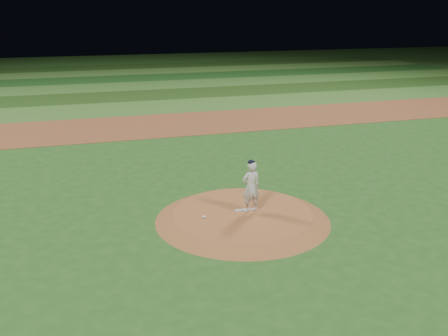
# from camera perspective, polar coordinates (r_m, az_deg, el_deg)

# --- Properties ---
(ground) EXTENTS (120.00, 120.00, 0.00)m
(ground) POSITION_cam_1_polar(r_m,az_deg,el_deg) (15.86, 2.12, -5.91)
(ground) COLOR #275A1D
(ground) RESTS_ON ground
(infield_dirt_band) EXTENTS (70.00, 6.00, 0.02)m
(infield_dirt_band) POSITION_cam_1_polar(r_m,az_deg,el_deg) (28.83, -7.00, 4.92)
(infield_dirt_band) COLOR brown
(infield_dirt_band) RESTS_ON ground
(outfield_stripe_0) EXTENTS (70.00, 5.00, 0.02)m
(outfield_stripe_0) POSITION_cam_1_polar(r_m,az_deg,el_deg) (34.15, -8.67, 6.86)
(outfield_stripe_0) COLOR #3C742A
(outfield_stripe_0) RESTS_ON ground
(outfield_stripe_1) EXTENTS (70.00, 5.00, 0.02)m
(outfield_stripe_1) POSITION_cam_1_polar(r_m,az_deg,el_deg) (39.03, -9.79, 8.17)
(outfield_stripe_1) COLOR #234917
(outfield_stripe_1) RESTS_ON ground
(outfield_stripe_2) EXTENTS (70.00, 5.00, 0.02)m
(outfield_stripe_2) POSITION_cam_1_polar(r_m,az_deg,el_deg) (43.94, -10.67, 9.18)
(outfield_stripe_2) COLOR #3C762B
(outfield_stripe_2) RESTS_ON ground
(outfield_stripe_3) EXTENTS (70.00, 5.00, 0.02)m
(outfield_stripe_3) POSITION_cam_1_polar(r_m,az_deg,el_deg) (48.87, -11.37, 9.98)
(outfield_stripe_3) COLOR #1C4F19
(outfield_stripe_3) RESTS_ON ground
(outfield_stripe_4) EXTENTS (70.00, 5.00, 0.02)m
(outfield_stripe_4) POSITION_cam_1_polar(r_m,az_deg,el_deg) (53.80, -11.95, 10.64)
(outfield_stripe_4) COLOR #427A2C
(outfield_stripe_4) RESTS_ON ground
(outfield_stripe_5) EXTENTS (70.00, 5.00, 0.02)m
(outfield_stripe_5) POSITION_cam_1_polar(r_m,az_deg,el_deg) (58.75, -12.43, 11.19)
(outfield_stripe_5) COLOR #1F4817
(outfield_stripe_5) RESTS_ON ground
(pitchers_mound) EXTENTS (5.50, 5.50, 0.25)m
(pitchers_mound) POSITION_cam_1_polar(r_m,az_deg,el_deg) (15.81, 2.13, -5.49)
(pitchers_mound) COLOR #A25F32
(pitchers_mound) RESTS_ON ground
(pitching_rubber) EXTENTS (0.64, 0.20, 0.03)m
(pitching_rubber) POSITION_cam_1_polar(r_m,az_deg,el_deg) (15.91, 2.34, -4.80)
(pitching_rubber) COLOR silver
(pitching_rubber) RESTS_ON pitchers_mound
(rosin_bag) EXTENTS (0.12, 0.12, 0.07)m
(rosin_bag) POSITION_cam_1_polar(r_m,az_deg,el_deg) (15.36, -2.29, -5.59)
(rosin_bag) COLOR white
(rosin_bag) RESTS_ON pitchers_mound
(pitcher_on_mound) EXTENTS (0.64, 0.46, 1.71)m
(pitcher_on_mound) POSITION_cam_1_polar(r_m,az_deg,el_deg) (15.51, 3.10, -2.14)
(pitcher_on_mound) COLOR silver
(pitcher_on_mound) RESTS_ON pitchers_mound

